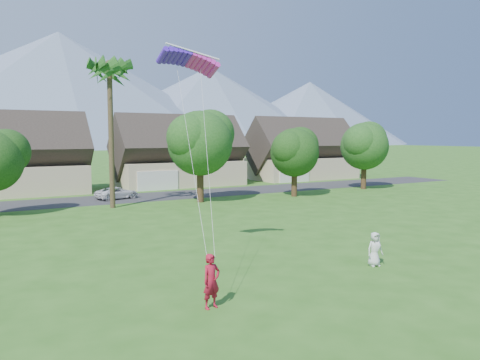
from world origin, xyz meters
TOP-DOWN VIEW (x-y plane):
  - ground at (0.00, 0.00)m, footprint 500.00×500.00m
  - street at (0.00, 34.00)m, footprint 90.00×7.00m
  - kite_flyer at (-5.00, 3.26)m, footprint 0.79×0.60m
  - watcher at (4.07, 4.34)m, footprint 0.87×0.65m
  - parked_car at (-0.16, 34.00)m, footprint 4.57×3.09m
  - mountain_ridge at (10.40, 260.00)m, footprint 540.00×240.00m
  - houses_row at (0.49, 42.99)m, footprint 72.75×8.19m
  - tree_row at (-1.14, 27.92)m, footprint 62.27×6.67m
  - fan_palm at (-2.00, 28.50)m, footprint 3.00×3.00m
  - parafoil_kite at (-3.14, 9.36)m, footprint 2.84×1.07m

SIDE VIEW (x-z plane):
  - ground at x=0.00m, z-range 0.00..0.00m
  - street at x=0.00m, z-range 0.00..0.01m
  - parked_car at x=-0.16m, z-range 0.00..1.16m
  - watcher at x=4.07m, z-range 0.00..1.62m
  - kite_flyer at x=-5.00m, z-range 0.00..1.96m
  - houses_row at x=0.49m, z-range -0.99..7.87m
  - tree_row at x=-1.14m, z-range 0.66..9.11m
  - parafoil_kite at x=-3.14m, z-range 9.46..9.96m
  - fan_palm at x=-2.00m, z-range 4.90..18.70m
  - mountain_ridge at x=10.40m, z-range -5.93..64.07m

